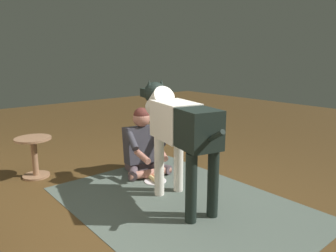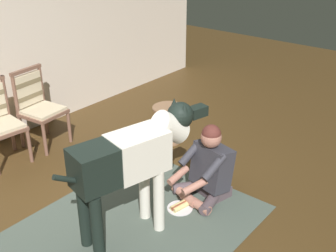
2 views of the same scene
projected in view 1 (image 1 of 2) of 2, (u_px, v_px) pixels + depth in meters
ground_plane at (163, 204)px, 3.15m from camera, size 14.42×14.42×0.00m
area_rug at (180, 204)px, 3.14m from camera, size 2.49×1.79×0.01m
person_sitting_on_floor at (143, 146)px, 3.94m from camera, size 0.68×0.57×0.81m
large_dog at (178, 126)px, 3.08m from camera, size 1.51×0.51×1.17m
hot_dog_on_plate at (155, 180)px, 3.70m from camera, size 0.26×0.26×0.06m
round_side_table at (34, 153)px, 3.79m from camera, size 0.41×0.41×0.48m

